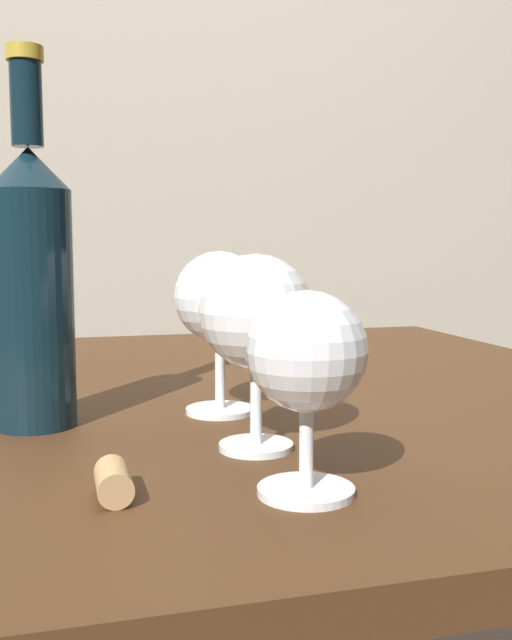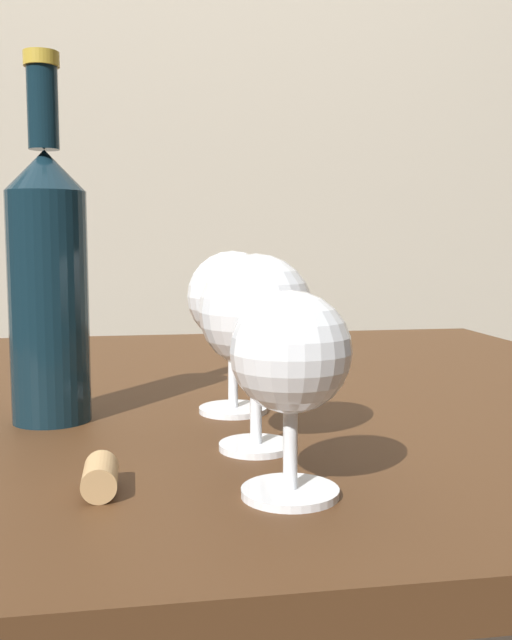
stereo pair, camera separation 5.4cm
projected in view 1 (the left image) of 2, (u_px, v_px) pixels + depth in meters
back_wall at (85, 95)px, 1.80m from camera, size 5.00×0.08×2.60m
dining_table at (139, 489)px, 0.77m from camera, size 1.13×0.92×0.78m
wine_glass_port at (307, 358)px, 0.44m from camera, size 0.08×0.08×0.13m
wine_glass_white at (256, 315)px, 0.54m from camera, size 0.09×0.09×0.15m
wine_glass_rose at (219, 301)px, 0.66m from camera, size 0.08×0.08×0.15m
wine_bottle at (32, 280)px, 0.61m from camera, size 0.07×0.07×0.32m
cork at (114, 481)px, 0.44m from camera, size 0.02×0.04×0.02m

